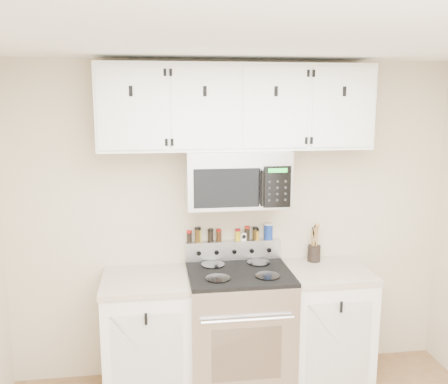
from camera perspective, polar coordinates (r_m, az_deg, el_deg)
name	(u,v)px	position (r m, az deg, el deg)	size (l,w,h in m)	color
back_wall	(233,221)	(3.97, 0.99, -3.36)	(3.50, 0.01, 2.50)	#C2AF91
ceiling	(301,29)	(2.16, 8.82, 17.91)	(3.50, 3.50, 0.01)	white
range	(239,328)	(3.94, 1.71, -15.32)	(0.76, 0.65, 1.10)	#B7B7BA
base_cabinet_left	(148,336)	(3.93, -8.73, -15.98)	(0.64, 0.62, 0.92)	white
base_cabinet_right	(325,324)	(4.14, 11.43, -14.62)	(0.64, 0.62, 0.92)	white
microwave	(237,178)	(3.71, 1.48, 1.62)	(0.76, 0.44, 0.42)	#9E9EA3
upper_cabinets	(237,107)	(3.69, 1.45, 9.68)	(2.00, 0.35, 0.62)	white
utensil_crock	(314,252)	(4.10, 10.25, -6.76)	(0.10, 0.10, 0.30)	black
kitchen_timer	(243,236)	(3.98, 2.24, -5.10)	(0.05, 0.04, 0.06)	white
salt_canister	(268,231)	(4.01, 5.09, -4.51)	(0.07, 0.07, 0.13)	navy
spice_jar_0	(189,236)	(3.93, -3.99, -5.09)	(0.04, 0.04, 0.10)	black
spice_jar_1	(198,235)	(3.93, -3.02, -4.89)	(0.05, 0.05, 0.12)	#452E10
spice_jar_2	(198,235)	(3.93, -2.94, -4.92)	(0.04, 0.04, 0.11)	gold
spice_jar_3	(211,235)	(3.94, -1.54, -4.96)	(0.04, 0.04, 0.10)	gold
spice_jar_4	(211,235)	(3.94, -1.53, -4.95)	(0.04, 0.04, 0.10)	black
spice_jar_5	(219,235)	(3.95, -0.60, -4.95)	(0.04, 0.04, 0.10)	#391F0D
spice_jar_6	(238,235)	(3.97, 1.59, -4.90)	(0.04, 0.04, 0.09)	gold
spice_jar_7	(247,233)	(3.98, 2.67, -4.72)	(0.04, 0.04, 0.11)	black
spice_jar_8	(255,233)	(4.00, 3.60, -4.74)	(0.05, 0.05, 0.10)	#3C2A0E
spice_jar_9	(256,234)	(4.00, 3.72, -4.83)	(0.04, 0.04, 0.09)	#C28916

